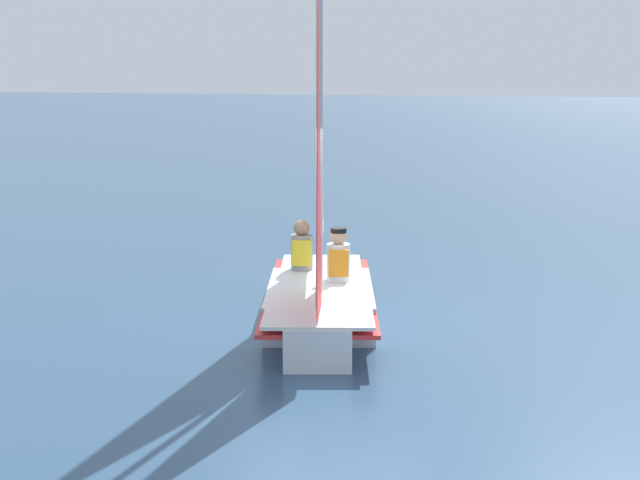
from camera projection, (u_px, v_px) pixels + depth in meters
name	position (u px, v px, depth m)	size (l,w,h in m)	color
ground_plane	(320.00, 322.00, 11.39)	(260.00, 260.00, 0.00)	#2D4C6B
sailboat_main	(320.00, 247.00, 11.24)	(2.63, 4.21, 6.23)	silver
sailor_helm	(338.00, 268.00, 11.60)	(0.39, 0.41, 1.16)	black
sailor_crew	(302.00, 259.00, 12.26)	(0.39, 0.41, 1.16)	black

